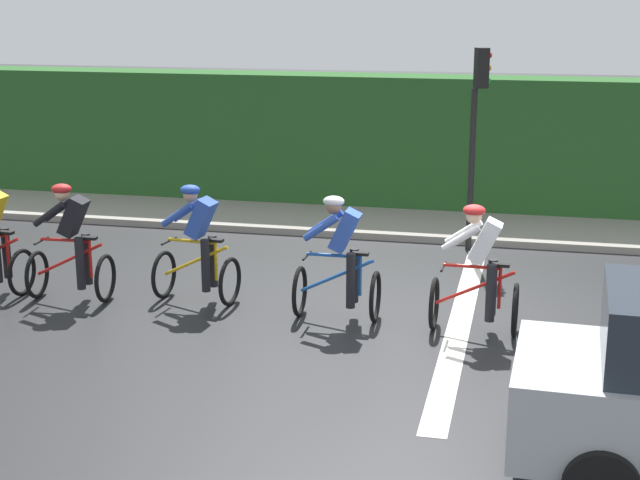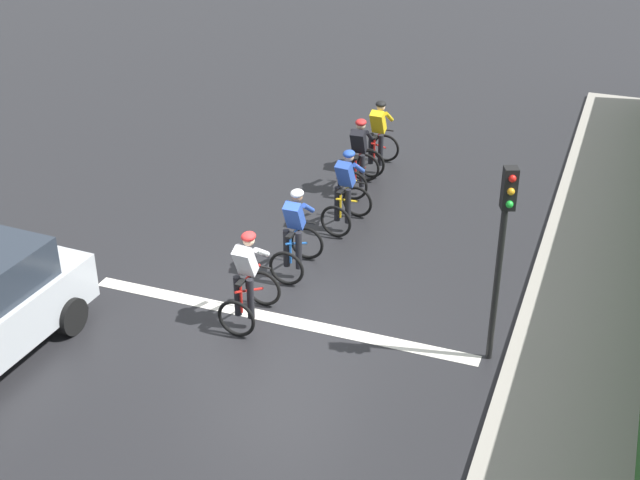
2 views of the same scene
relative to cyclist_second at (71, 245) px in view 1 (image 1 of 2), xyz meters
name	(u,v)px [view 1 (image 1 of 2)]	position (x,y,z in m)	size (l,w,h in m)	color
ground_plane	(460,320)	(0.32, -5.38, -0.80)	(80.00, 80.00, 0.00)	black
sidewalk_kerb	(377,218)	(5.59, -3.38, -0.74)	(2.80, 23.67, 0.12)	gray
stone_wall_low	(384,199)	(6.49, -3.38, -0.55)	(0.44, 23.67, 0.50)	gray
hedge_wall	(387,143)	(6.79, -3.38, 0.52)	(1.10, 23.67, 2.63)	#265623
road_marking_stop_line	(461,320)	(0.32, -5.38, -0.79)	(7.00, 0.30, 0.01)	silver
cyclist_second	(71,245)	(0.00, 0.00, 0.00)	(0.73, 1.11, 1.66)	black
cyclist_mid	(198,247)	(0.31, -1.75, 0.00)	(0.80, 1.15, 1.66)	black
cyclist_fourth	(340,261)	(0.04, -3.81, 0.00)	(0.68, 1.08, 1.66)	black
cyclist_trailing	(479,272)	(-0.08, -5.61, 0.00)	(0.71, 1.10, 1.66)	black
traffic_light_near_crossing	(477,118)	(3.95, -5.27, 1.43)	(0.26, 0.30, 3.34)	black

